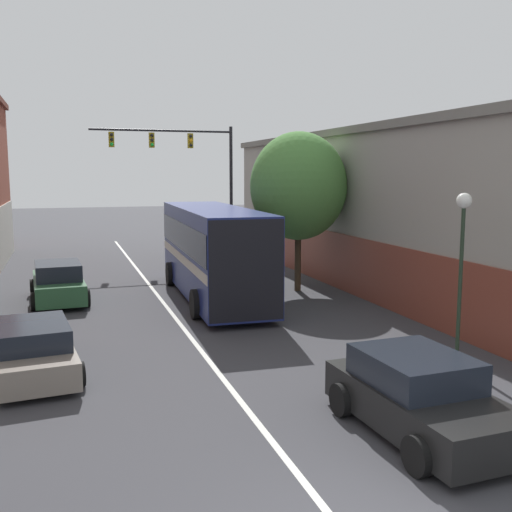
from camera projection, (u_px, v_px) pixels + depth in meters
lane_center_line at (165, 304)px, 22.14m from camera, size 0.14×42.62×0.01m
building_right_storefront at (421, 204)px, 26.72m from camera, size 9.04×26.43×6.64m
bus at (213, 248)px, 22.93m from camera, size 3.02×10.14×3.50m
hatchback_foreground at (420, 397)px, 11.11m from camera, size 2.31×4.18×1.48m
parked_car_left_near at (33, 349)px, 14.38m from camera, size 2.33×4.53×1.30m
parked_car_left_mid at (58, 283)px, 22.49m from camera, size 2.20×4.53×1.51m
traffic_signal_gantry at (188, 161)px, 33.02m from camera, size 7.81×0.36×7.38m
street_lamp at (462, 252)px, 14.85m from camera, size 0.38×0.38×4.34m
street_tree_near at (299, 186)px, 24.09m from camera, size 3.96×3.56×6.46m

